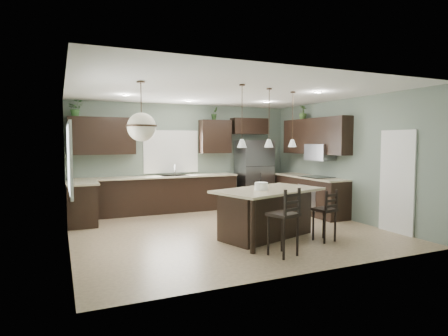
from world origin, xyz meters
TOP-DOWN VIEW (x-y plane):
  - ground at (0.00, 0.00)m, footprint 6.00×6.00m
  - pantry_door at (2.98, -1.55)m, footprint 0.04×0.82m
  - window_back at (-0.40, 2.73)m, footprint 1.35×0.02m
  - window_left at (-2.98, -0.80)m, footprint 0.02×1.10m
  - left_return_cabs at (-2.70, 1.70)m, footprint 0.60×0.90m
  - left_return_countertop at (-2.68, 1.70)m, footprint 0.66×0.96m
  - back_lower_cabs at (-0.85, 2.45)m, footprint 4.20×0.60m
  - back_countertop at (-0.85, 2.43)m, footprint 4.20×0.66m
  - sink_inset at (-0.40, 2.43)m, footprint 0.70×0.45m
  - faucet at (-0.40, 2.40)m, footprint 0.02×0.02m
  - back_upper_left at (-2.15, 2.58)m, footprint 1.55×0.34m
  - back_upper_right at (0.80, 2.58)m, footprint 0.85×0.34m
  - fridge_header at (1.85, 2.58)m, footprint 1.05×0.34m
  - right_lower_cabs at (2.70, 0.87)m, footprint 0.60×2.35m
  - right_countertop at (2.68, 0.87)m, footprint 0.66×2.35m
  - cooktop at (2.68, 0.60)m, footprint 0.58×0.75m
  - wall_oven_front at (2.40, 0.60)m, footprint 0.01×0.72m
  - right_upper_cabs at (2.83, 0.87)m, footprint 0.34×2.35m
  - microwave at (2.78, 0.60)m, footprint 0.40×0.75m
  - refrigerator at (1.85, 2.28)m, footprint 0.90×0.74m
  - kitchen_island at (0.45, -0.86)m, footprint 2.28×1.72m
  - serving_dish at (0.26, -0.92)m, footprint 0.24×0.24m
  - bar_stool_left at (0.09, -1.93)m, footprint 0.50×0.50m
  - bar_stool_right at (1.26, -1.48)m, footprint 0.40×0.40m
  - pendant_left at (-0.21, -1.07)m, footprint 0.17×0.17m
  - pendant_center at (0.45, -0.86)m, footprint 0.17×0.17m
  - pendant_right at (1.12, -0.64)m, footprint 0.17×0.17m
  - chandelier at (-1.86, -0.67)m, footprint 0.51×0.51m
  - plant_back_left at (-2.73, 2.55)m, footprint 0.34×0.29m
  - plant_back_right at (0.77, 2.55)m, footprint 0.23×0.21m
  - plant_right_wall at (2.80, 1.36)m, footprint 0.26×0.26m
  - room_shell at (0.00, 0.00)m, footprint 6.00×6.00m

SIDE VIEW (x-z plane):
  - ground at x=0.00m, z-range 0.00..0.00m
  - left_return_cabs at x=-2.70m, z-range 0.00..0.90m
  - back_lower_cabs at x=-0.85m, z-range 0.00..0.90m
  - right_lower_cabs at x=2.70m, z-range 0.00..0.90m
  - wall_oven_front at x=2.40m, z-range 0.15..0.75m
  - kitchen_island at x=0.45m, z-range 0.00..0.92m
  - bar_stool_right at x=1.26m, z-range 0.00..0.95m
  - bar_stool_left at x=0.09m, z-range 0.00..1.09m
  - left_return_countertop at x=-2.68m, z-range 0.90..0.94m
  - back_countertop at x=-0.85m, z-range 0.90..0.94m
  - right_countertop at x=2.68m, z-range 0.90..0.94m
  - refrigerator at x=1.85m, z-range 0.00..1.85m
  - sink_inset at x=-0.40m, z-range 0.93..0.94m
  - cooktop at x=2.68m, z-range 0.93..0.95m
  - serving_dish at x=0.26m, z-range 0.92..1.06m
  - pantry_door at x=2.98m, z-range 0.00..2.04m
  - faucet at x=-0.40m, z-range 0.94..1.22m
  - window_back at x=-0.40m, z-range 1.05..2.05m
  - window_left at x=-2.98m, z-range 1.05..2.05m
  - microwave at x=2.78m, z-range 1.35..1.75m
  - room_shell at x=0.00m, z-range -1.30..4.70m
  - back_upper_left at x=-2.15m, z-range 1.50..2.40m
  - back_upper_right at x=0.80m, z-range 1.50..2.40m
  - right_upper_cabs at x=2.83m, z-range 1.50..2.40m
  - fridge_header at x=1.85m, z-range 2.02..2.48m
  - pendant_left at x=-0.21m, z-range 1.70..2.80m
  - pendant_center at x=0.45m, z-range 1.70..2.80m
  - pendant_right at x=1.12m, z-range 1.70..2.80m
  - chandelier at x=-1.86m, z-range 1.81..2.80m
  - plant_back_right at x=0.77m, z-range 2.40..2.75m
  - plant_back_left at x=-2.73m, z-range 2.40..2.77m
  - plant_right_wall at x=2.80m, z-range 2.40..2.77m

